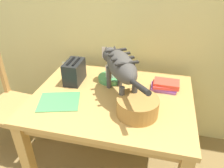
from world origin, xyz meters
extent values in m
cube|color=#D5C87F|center=(0.00, 2.03, 1.25)|extent=(4.48, 0.10, 2.50)
cube|color=white|center=(-0.15, 1.98, 0.81)|extent=(0.11, 0.01, 0.11)
cube|color=white|center=(-0.54, 1.98, 0.60)|extent=(0.14, 0.01, 0.14)
cube|color=tan|center=(0.02, 1.43, 0.71)|extent=(1.12, 0.87, 0.03)
cube|color=#AF8546|center=(0.02, 1.43, 0.66)|extent=(1.04, 0.79, 0.07)
cube|color=tan|center=(-0.49, 1.04, 0.35)|extent=(0.07, 0.07, 0.69)
cube|color=tan|center=(-0.49, 1.81, 0.35)|extent=(0.07, 0.07, 0.69)
cube|color=tan|center=(0.54, 1.81, 0.35)|extent=(0.07, 0.07, 0.69)
ellipsoid|color=#44413D|center=(0.08, 1.44, 0.97)|extent=(0.34, 0.43, 0.17)
cube|color=black|center=(0.14, 1.35, 1.03)|extent=(0.14, 0.09, 0.01)
cube|color=black|center=(0.10, 1.41, 1.03)|extent=(0.14, 0.09, 0.01)
cube|color=black|center=(0.06, 1.47, 1.03)|extent=(0.14, 0.09, 0.01)
cube|color=black|center=(0.03, 1.54, 1.03)|extent=(0.14, 0.09, 0.01)
cylinder|color=#44413D|center=(-0.03, 1.54, 0.81)|extent=(0.04, 0.04, 0.17)
cylinder|color=#44413D|center=(0.05, 1.58, 0.81)|extent=(0.04, 0.04, 0.17)
cylinder|color=#44413D|center=(0.12, 1.30, 0.81)|extent=(0.04, 0.04, 0.17)
cylinder|color=#44413D|center=(0.19, 1.34, 0.81)|extent=(0.04, 0.04, 0.17)
sphere|color=#44413D|center=(-0.04, 1.65, 0.94)|extent=(0.12, 0.12, 0.12)
cone|color=#44413D|center=(-0.07, 1.63, 0.99)|extent=(0.04, 0.04, 0.05)
cone|color=#44413D|center=(-0.01, 1.67, 0.99)|extent=(0.04, 0.04, 0.05)
cylinder|color=black|center=(0.24, 1.18, 0.98)|extent=(0.14, 0.21, 0.08)
cylinder|color=#489655|center=(-0.04, 1.65, 0.75)|extent=(0.19, 0.19, 0.03)
cylinder|color=white|center=(-0.04, 1.65, 0.81)|extent=(0.08, 0.08, 0.09)
torus|color=white|center=(0.01, 1.65, 0.81)|extent=(0.06, 0.01, 0.06)
cube|color=#489255|center=(-0.31, 1.28, 0.73)|extent=(0.32, 0.29, 0.01)
cube|color=#8D519A|center=(0.38, 1.60, 0.74)|extent=(0.19, 0.13, 0.02)
cube|color=purple|center=(0.38, 1.60, 0.75)|extent=(0.19, 0.12, 0.01)
cube|color=#E3403C|center=(0.39, 1.60, 0.77)|extent=(0.19, 0.13, 0.02)
cube|color=#D93F2F|center=(0.39, 1.61, 0.78)|extent=(0.19, 0.12, 0.02)
cylinder|color=olive|center=(0.22, 1.27, 0.79)|extent=(0.26, 0.26, 0.12)
cylinder|color=#473318|center=(0.22, 1.27, 0.79)|extent=(0.21, 0.21, 0.10)
cube|color=black|center=(-0.31, 1.56, 0.81)|extent=(0.12, 0.20, 0.17)
cube|color=black|center=(-0.33, 1.56, 0.90)|extent=(0.02, 0.14, 0.01)
cube|color=black|center=(-0.28, 1.56, 0.90)|extent=(0.02, 0.14, 0.01)
cube|color=tan|center=(-0.88, 1.45, 0.45)|extent=(0.45, 0.45, 0.04)
cube|color=tan|center=(-1.05, 1.65, 0.71)|extent=(0.04, 0.04, 0.48)
cube|color=tan|center=(-0.67, 1.62, 0.21)|extent=(0.04, 0.04, 0.43)
cube|color=tan|center=(-0.70, 1.25, 0.21)|extent=(0.04, 0.04, 0.43)
cube|color=tan|center=(-1.05, 1.65, 0.21)|extent=(0.04, 0.04, 0.43)
camera|label=1|loc=(0.33, 0.17, 1.61)|focal=35.42mm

